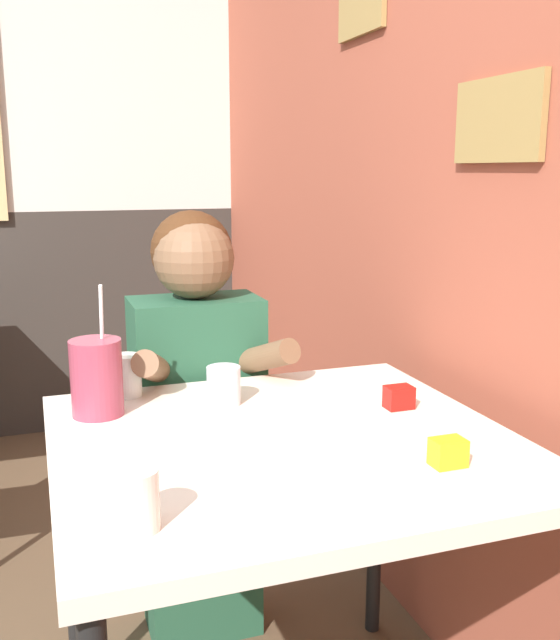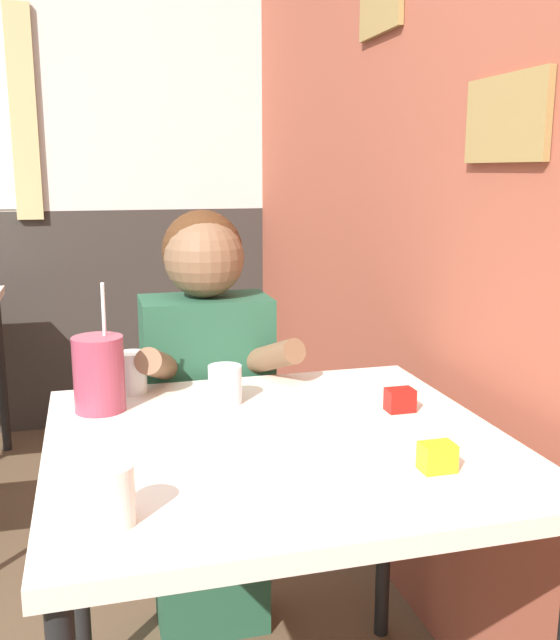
% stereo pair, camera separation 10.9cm
% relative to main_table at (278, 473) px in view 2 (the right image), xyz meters
% --- Properties ---
extents(brick_wall_right, '(0.08, 4.72, 2.70)m').
position_rel_main_table_xyz_m(brick_wall_right, '(0.57, 0.99, 0.65)').
color(brick_wall_right, '#9E4C38').
rests_on(brick_wall_right, ground_plane).
extents(back_wall, '(5.24, 0.09, 2.70)m').
position_rel_main_table_xyz_m(back_wall, '(-0.59, 2.38, 0.66)').
color(back_wall, silver).
rests_on(back_wall, ground_plane).
extents(main_table, '(0.89, 0.85, 0.78)m').
position_rel_main_table_xyz_m(main_table, '(0.00, 0.00, 0.00)').
color(main_table, beige).
rests_on(main_table, ground_plane).
extents(person_seated, '(0.42, 0.41, 1.19)m').
position_rel_main_table_xyz_m(person_seated, '(-0.05, 0.56, -0.07)').
color(person_seated, '#235138').
rests_on(person_seated, ground_plane).
extents(cocktail_pitcher, '(0.11, 0.11, 0.28)m').
position_rel_main_table_xyz_m(cocktail_pitcher, '(-0.33, 0.26, 0.16)').
color(cocktail_pitcher, '#99384C').
rests_on(cocktail_pitcher, main_table).
extents(glass_near_pitcher, '(0.08, 0.08, 0.09)m').
position_rel_main_table_xyz_m(glass_near_pitcher, '(-0.06, 0.24, 0.12)').
color(glass_near_pitcher, silver).
rests_on(glass_near_pitcher, main_table).
extents(glass_center, '(0.07, 0.07, 0.10)m').
position_rel_main_table_xyz_m(glass_center, '(-0.26, 0.37, 0.12)').
color(glass_center, silver).
rests_on(glass_center, main_table).
extents(glass_far_side, '(0.07, 0.07, 0.09)m').
position_rel_main_table_xyz_m(glass_far_side, '(-0.33, -0.28, 0.12)').
color(glass_far_side, silver).
rests_on(glass_far_side, main_table).
extents(condiment_ketchup, '(0.06, 0.04, 0.05)m').
position_rel_main_table_xyz_m(condiment_ketchup, '(0.30, 0.08, 0.10)').
color(condiment_ketchup, '#B7140F').
rests_on(condiment_ketchup, main_table).
extents(condiment_mustard, '(0.06, 0.04, 0.05)m').
position_rel_main_table_xyz_m(condiment_mustard, '(0.23, -0.23, 0.10)').
color(condiment_mustard, yellow).
rests_on(condiment_mustard, main_table).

